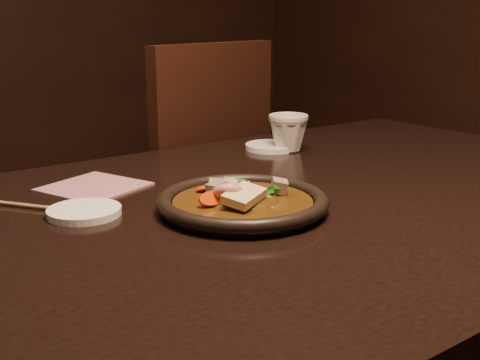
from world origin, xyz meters
TOP-DOWN VIEW (x-y plane):
  - table at (0.00, 0.00)m, footprint 1.60×0.90m
  - chair at (0.23, 0.67)m, footprint 0.57×0.57m
  - plate at (-0.06, -0.02)m, footprint 0.27×0.27m
  - stirfry at (-0.07, -0.01)m, footprint 0.16×0.16m
  - soy_dish at (0.00, 0.05)m, footprint 0.10×0.10m
  - saucer_left at (-0.27, 0.11)m, footprint 0.11×0.11m
  - saucer_right at (0.26, 0.31)m, footprint 0.12×0.12m
  - tea_cup at (0.28, 0.27)m, footprint 0.10×0.09m
  - napkin at (-0.19, 0.24)m, footprint 0.19×0.19m

SIDE VIEW (x-z plane):
  - chair at x=0.23m, z-range 0.04..1.02m
  - table at x=0.00m, z-range 0.30..1.05m
  - napkin at x=-0.19m, z-range 0.75..0.75m
  - saucer_left at x=-0.27m, z-range 0.75..0.76m
  - saucer_right at x=0.26m, z-range 0.75..0.76m
  - soy_dish at x=0.00m, z-range 0.75..0.76m
  - plate at x=-0.06m, z-range 0.75..0.78m
  - stirfry at x=-0.07m, z-range 0.74..0.80m
  - tea_cup at x=0.28m, z-range 0.75..0.84m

